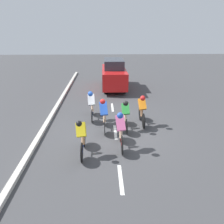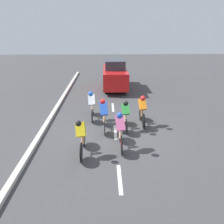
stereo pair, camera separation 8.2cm
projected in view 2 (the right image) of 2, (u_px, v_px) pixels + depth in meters
name	position (u px, v px, depth m)	size (l,w,h in m)	color
ground_plane	(115.00, 131.00, 9.71)	(60.00, 60.00, 0.00)	#424244
lane_stripe_near	(120.00, 179.00, 6.64)	(0.12, 1.40, 0.01)	white
lane_stripe_mid	(115.00, 132.00, 9.62)	(0.12, 1.40, 0.01)	white
lane_stripe_far	(113.00, 107.00, 12.61)	(0.12, 1.40, 0.01)	white
curb	(42.00, 132.00, 9.51)	(0.20, 26.85, 0.14)	beige
cyclist_yellow	(81.00, 136.00, 7.66)	(0.38, 1.73, 1.45)	black
cyclist_white	(92.00, 104.00, 10.70)	(0.37, 1.66, 1.51)	black
cyclist_blue	(104.00, 113.00, 9.48)	(0.39, 1.66, 1.56)	black
cyclist_orange	(142.00, 109.00, 10.08)	(0.38, 1.71, 1.50)	black
cyclist_pink	(120.00, 129.00, 8.05)	(0.39, 1.68, 1.55)	black
cyclist_green	(126.00, 114.00, 9.59)	(0.36, 1.69, 1.45)	black
support_car	(115.00, 74.00, 16.21)	(1.70, 4.49, 2.13)	black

